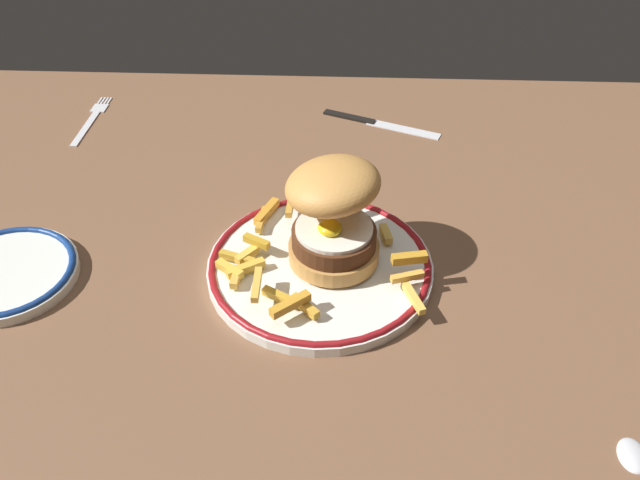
{
  "coord_description": "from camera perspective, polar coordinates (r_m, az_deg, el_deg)",
  "views": [
    {
      "loc": [
        -2.61,
        -57.73,
        51.55
      ],
      "look_at": [
        -4.99,
        -1.57,
        4.6
      ],
      "focal_mm": 38.36,
      "sensor_mm": 36.0,
      "label": 1
    }
  ],
  "objects": [
    {
      "name": "ground_plane",
      "position": [
        0.79,
        3.68,
        -3.05
      ],
      "size": [
        125.95,
        92.18,
        4.0
      ],
      "primitive_type": "cube",
      "color": "brown"
    },
    {
      "name": "dinner_plate",
      "position": [
        0.76,
        0.0,
        -2.19
      ],
      "size": [
        25.0,
        25.0,
        1.6
      ],
      "color": "white",
      "rests_on": "ground_plane"
    },
    {
      "name": "burger",
      "position": [
        0.73,
        1.11,
        2.4
      ],
      "size": [
        13.24,
        13.18,
        11.57
      ],
      "color": "#C78D45",
      "rests_on": "dinner_plate"
    },
    {
      "name": "fries_pile",
      "position": [
        0.74,
        -1.85,
        -1.41
      ],
      "size": [
        22.8,
        20.43,
        2.94
      ],
      "color": "#E7BC4C",
      "rests_on": "dinner_plate"
    },
    {
      "name": "side_plate",
      "position": [
        0.82,
        -24.68,
        -2.53
      ],
      "size": [
        15.33,
        15.33,
        1.6
      ],
      "color": "white",
      "rests_on": "ground_plane"
    },
    {
      "name": "fork",
      "position": [
        1.09,
        -18.51,
        9.58
      ],
      "size": [
        2.31,
        14.45,
        0.36
      ],
      "color": "silver",
      "rests_on": "ground_plane"
    },
    {
      "name": "knife",
      "position": [
        1.03,
        4.3,
        9.86
      ],
      "size": [
        17.31,
        7.95,
        0.7
      ],
      "color": "black",
      "rests_on": "ground_plane"
    },
    {
      "name": "spoon",
      "position": [
        0.66,
        24.96,
        -16.94
      ],
      "size": [
        3.1,
        13.41,
        0.9
      ],
      "color": "silver",
      "rests_on": "ground_plane"
    }
  ]
}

